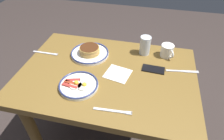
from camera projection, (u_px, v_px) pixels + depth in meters
name	position (u px, v px, depth m)	size (l,w,h in m)	color
ground_plane	(108.00, 136.00, 1.72)	(6.00, 6.00, 0.00)	#382E2A
dining_table	(107.00, 86.00, 1.31)	(1.12, 0.78, 0.75)	brown
plate_near_main	(90.00, 52.00, 1.37)	(0.27, 0.27, 0.06)	white
plate_center_pancakes	(79.00, 85.00, 1.13)	(0.23, 0.23, 0.04)	silver
coffee_mug	(167.00, 51.00, 1.34)	(0.09, 0.11, 0.09)	white
drinking_glass	(145.00, 46.00, 1.36)	(0.07, 0.07, 0.13)	silver
cell_phone	(153.00, 69.00, 1.25)	(0.14, 0.07, 0.01)	black
paper_napkin	(118.00, 73.00, 1.22)	(0.15, 0.14, 0.00)	white
fork_near	(113.00, 111.00, 1.00)	(0.20, 0.03, 0.01)	silver
fork_far	(46.00, 53.00, 1.39)	(0.19, 0.02, 0.01)	silver
butter_knife	(182.00, 71.00, 1.24)	(0.21, 0.05, 0.01)	silver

